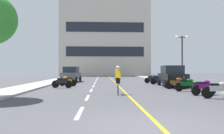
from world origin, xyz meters
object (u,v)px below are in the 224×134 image
(parked_car_near, at_px, (172,76))
(cyclist_rider, at_px, (118,79))
(motorcycle_2, at_px, (204,87))
(motorcycle_4, at_px, (176,83))
(motorcycle_7, at_px, (159,80))
(parked_car_mid, at_px, (71,74))
(motorcycle_8, at_px, (153,79))
(street_lamp_mid, at_px, (182,48))
(motorcycle_1, at_px, (219,89))
(motorcycle_5, at_px, (62,82))
(motorcycle_3, at_px, (187,84))
(motorcycle_6, at_px, (68,81))

(parked_car_near, relative_size, cyclist_rider, 2.44)
(motorcycle_2, bearing_deg, motorcycle_4, 94.30)
(parked_car_near, relative_size, motorcycle_7, 2.55)
(motorcycle_2, xyz_separation_m, motorcycle_4, (-0.29, 3.83, 0.00))
(parked_car_mid, relative_size, motorcycle_7, 2.54)
(motorcycle_8, bearing_deg, parked_car_near, -81.19)
(motorcycle_2, relative_size, motorcycle_4, 0.99)
(street_lamp_mid, xyz_separation_m, motorcycle_1, (-2.64, -12.11, -3.29))
(motorcycle_5, bearing_deg, motorcycle_7, 22.97)
(motorcycle_8, bearing_deg, motorcycle_2, -87.51)
(motorcycle_4, height_order, cyclist_rider, cyclist_rider)
(street_lamp_mid, distance_m, motorcycle_7, 4.62)
(parked_car_mid, relative_size, cyclist_rider, 2.43)
(motorcycle_1, xyz_separation_m, motorcycle_7, (-0.25, 10.65, 0.00))
(motorcycle_1, bearing_deg, cyclist_rider, 155.71)
(parked_car_mid, height_order, motorcycle_3, parked_car_mid)
(parked_car_near, height_order, motorcycle_2, parked_car_near)
(motorcycle_1, distance_m, motorcycle_5, 11.41)
(motorcycle_1, bearing_deg, motorcycle_2, 90.31)
(motorcycle_8, bearing_deg, cyclist_rider, -113.68)
(parked_car_near, bearing_deg, motorcycle_8, 98.81)
(motorcycle_4, relative_size, motorcycle_8, 1.02)
(motorcycle_4, bearing_deg, motorcycle_8, 91.50)
(motorcycle_2, xyz_separation_m, motorcycle_5, (-9.08, 5.28, 0.00))
(motorcycle_1, bearing_deg, parked_car_near, 88.55)
(street_lamp_mid, height_order, motorcycle_8, street_lamp_mid)
(parked_car_mid, bearing_deg, street_lamp_mid, -16.74)
(motorcycle_4, relative_size, cyclist_rider, 0.95)
(parked_car_mid, height_order, motorcycle_6, parked_car_mid)
(motorcycle_6, height_order, cyclist_rider, cyclist_rider)
(parked_car_mid, bearing_deg, motorcycle_3, -51.81)
(motorcycle_8, height_order, cyclist_rider, cyclist_rider)
(motorcycle_4, relative_size, motorcycle_7, 1.00)
(motorcycle_1, height_order, motorcycle_7, same)
(motorcycle_6, bearing_deg, motorcycle_5, -94.19)
(motorcycle_4, bearing_deg, parked_car_near, 79.04)
(motorcycle_1, xyz_separation_m, cyclist_rider, (-4.94, 2.23, 0.41))
(motorcycle_4, bearing_deg, motorcycle_5, 170.63)
(motorcycle_5, relative_size, motorcycle_6, 1.03)
(motorcycle_8, bearing_deg, motorcycle_1, -87.79)
(parked_car_near, xyz_separation_m, motorcycle_5, (-9.29, -1.12, -0.44))
(motorcycle_5, bearing_deg, motorcycle_8, 32.65)
(motorcycle_2, distance_m, motorcycle_6, 11.50)
(motorcycle_1, height_order, motorcycle_4, same)
(motorcycle_6, height_order, motorcycle_8, same)
(motorcycle_2, height_order, motorcycle_7, same)
(parked_car_mid, relative_size, motorcycle_1, 2.59)
(parked_car_mid, bearing_deg, motorcycle_5, -86.83)
(parked_car_mid, xyz_separation_m, motorcycle_7, (9.33, -5.13, -0.44))
(motorcycle_3, relative_size, motorcycle_6, 1.04)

